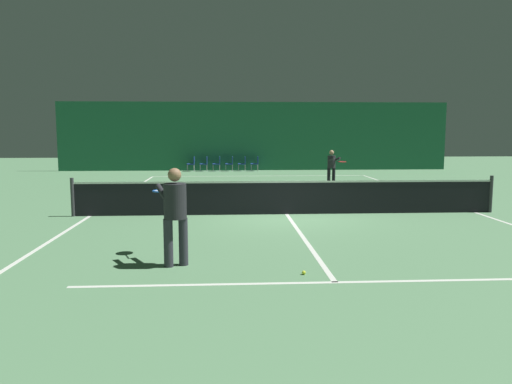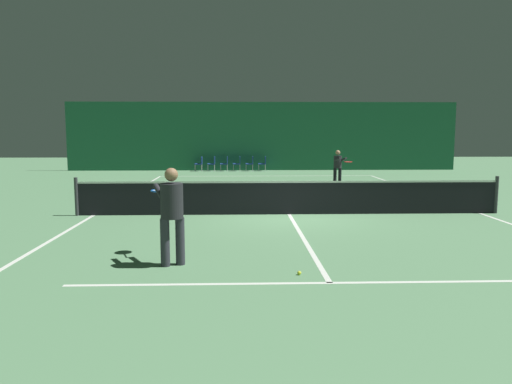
# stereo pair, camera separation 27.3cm
# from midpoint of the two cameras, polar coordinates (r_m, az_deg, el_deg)

# --- Properties ---
(ground_plane) EXTENTS (60.00, 60.00, 0.00)m
(ground_plane) POSITION_cam_midpoint_polar(r_m,az_deg,el_deg) (14.19, 4.36, -2.56)
(ground_plane) COLOR #56845B
(backdrop_curtain) EXTENTS (23.00, 0.12, 4.02)m
(backdrop_curtain) POSITION_cam_midpoint_polar(r_m,az_deg,el_deg) (29.67, 1.07, 6.38)
(backdrop_curtain) COLOR #1E5B3D
(backdrop_curtain) RESTS_ON ground
(court_line_baseline_far) EXTENTS (11.00, 0.10, 0.00)m
(court_line_baseline_far) POSITION_cam_midpoint_polar(r_m,az_deg,el_deg) (25.96, 1.50, 1.85)
(court_line_baseline_far) COLOR silver
(court_line_baseline_far) RESTS_ON ground
(court_line_service_far) EXTENTS (8.25, 0.10, 0.00)m
(court_line_service_far) POSITION_cam_midpoint_polar(r_m,az_deg,el_deg) (20.50, 2.41, 0.44)
(court_line_service_far) COLOR silver
(court_line_service_far) RESTS_ON ground
(court_line_service_near) EXTENTS (8.25, 0.10, 0.00)m
(court_line_service_near) POSITION_cam_midpoint_polar(r_m,az_deg,el_deg) (8.02, 9.41, -10.21)
(court_line_service_near) COLOR silver
(court_line_service_near) RESTS_ON ground
(court_line_sideline_left) EXTENTS (0.10, 23.80, 0.00)m
(court_line_sideline_left) POSITION_cam_midpoint_polar(r_m,az_deg,el_deg) (14.65, -17.58, -2.56)
(court_line_sideline_left) COLOR silver
(court_line_sideline_left) RESTS_ON ground
(court_line_sideline_right) EXTENTS (0.10, 23.80, 0.00)m
(court_line_sideline_right) POSITION_cam_midpoint_polar(r_m,az_deg,el_deg) (15.77, 24.66, -2.22)
(court_line_sideline_right) COLOR silver
(court_line_sideline_right) RESTS_ON ground
(court_line_centre) EXTENTS (0.10, 12.80, 0.00)m
(court_line_centre) POSITION_cam_midpoint_polar(r_m,az_deg,el_deg) (14.19, 4.36, -2.55)
(court_line_centre) COLOR silver
(court_line_centre) RESTS_ON ground
(tennis_net) EXTENTS (12.00, 0.10, 1.07)m
(tennis_net) POSITION_cam_midpoint_polar(r_m,az_deg,el_deg) (14.12, 4.38, -0.52)
(tennis_net) COLOR black
(tennis_net) RESTS_ON ground
(player_near) EXTENTS (0.84, 1.41, 1.73)m
(player_near) POSITION_cam_midpoint_polar(r_m,az_deg,el_deg) (8.83, -8.78, -1.91)
(player_near) COLOR #2D2D38
(player_near) RESTS_ON ground
(player_far) EXTENTS (0.69, 1.32, 1.51)m
(player_far) POSITION_cam_midpoint_polar(r_m,az_deg,el_deg) (21.84, 9.72, 3.07)
(player_far) COLOR black
(player_far) RESTS_ON ground
(courtside_chair_0) EXTENTS (0.44, 0.44, 0.84)m
(courtside_chair_0) POSITION_cam_midpoint_polar(r_m,az_deg,el_deg) (29.22, -6.18, 3.34)
(courtside_chair_0) COLOR #99999E
(courtside_chair_0) RESTS_ON ground
(courtside_chair_1) EXTENTS (0.44, 0.44, 0.84)m
(courtside_chair_1) POSITION_cam_midpoint_polar(r_m,az_deg,el_deg) (29.18, -4.73, 3.35)
(courtside_chair_1) COLOR #99999E
(courtside_chair_1) RESTS_ON ground
(courtside_chair_2) EXTENTS (0.44, 0.44, 0.84)m
(courtside_chair_2) POSITION_cam_midpoint_polar(r_m,az_deg,el_deg) (29.15, -3.27, 3.36)
(courtside_chair_2) COLOR #99999E
(courtside_chair_2) RESTS_ON ground
(courtside_chair_3) EXTENTS (0.44, 0.44, 0.84)m
(courtside_chair_3) POSITION_cam_midpoint_polar(r_m,az_deg,el_deg) (29.14, -1.81, 3.37)
(courtside_chair_3) COLOR #99999E
(courtside_chair_3) RESTS_ON ground
(courtside_chair_4) EXTENTS (0.44, 0.44, 0.84)m
(courtside_chair_4) POSITION_cam_midpoint_polar(r_m,az_deg,el_deg) (29.15, -0.35, 3.38)
(courtside_chair_4) COLOR #99999E
(courtside_chair_4) RESTS_ON ground
(courtside_chair_5) EXTENTS (0.44, 0.44, 0.84)m
(courtside_chair_5) POSITION_cam_midpoint_polar(r_m,az_deg,el_deg) (29.18, 1.11, 3.38)
(courtside_chair_5) COLOR #99999E
(courtside_chair_5) RESTS_ON ground
(tennis_ball) EXTENTS (0.07, 0.07, 0.07)m
(tennis_ball) POSITION_cam_midpoint_polar(r_m,az_deg,el_deg) (8.37, 5.90, -9.19)
(tennis_ball) COLOR #D1DB33
(tennis_ball) RESTS_ON ground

